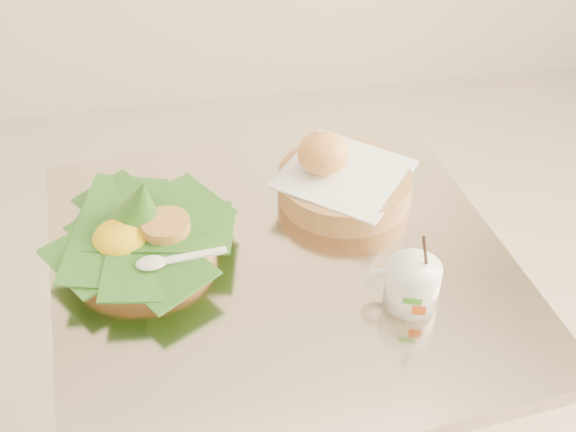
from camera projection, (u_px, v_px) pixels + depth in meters
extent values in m
cylinder|color=gray|center=(282.00, 402.00, 1.37)|extent=(0.07, 0.07, 0.69)
cube|color=beige|center=(281.00, 264.00, 1.14)|extent=(0.77, 0.77, 0.03)
cylinder|color=#B17F4C|center=(142.00, 241.00, 1.13)|extent=(0.23, 0.23, 0.04)
cone|color=#295B1A|center=(140.00, 203.00, 1.10)|extent=(0.14, 0.13, 0.12)
ellipsoid|color=yellow|center=(120.00, 238.00, 1.10)|extent=(0.09, 0.09, 0.05)
cylinder|color=#CC9347|center=(166.00, 226.00, 1.11)|extent=(0.08, 0.08, 0.02)
cylinder|color=#B17F4C|center=(344.00, 185.00, 1.23)|extent=(0.23, 0.23, 0.05)
cube|color=white|center=(345.00, 174.00, 1.22)|extent=(0.27, 0.27, 0.01)
ellipsoid|color=#C8702E|center=(323.00, 153.00, 1.20)|extent=(0.09, 0.09, 0.07)
cylinder|color=white|center=(412.00, 284.00, 1.03)|extent=(0.08, 0.08, 0.07)
torus|color=white|center=(381.00, 281.00, 1.04)|extent=(0.05, 0.02, 0.05)
cylinder|color=#412012|center=(414.00, 269.00, 1.02)|extent=(0.07, 0.07, 0.01)
cylinder|color=black|center=(426.00, 257.00, 1.00)|extent=(0.03, 0.03, 0.10)
cube|color=green|center=(413.00, 301.00, 1.00)|extent=(0.03, 0.01, 0.01)
cube|color=orange|center=(419.00, 311.00, 1.01)|extent=(0.02, 0.01, 0.02)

